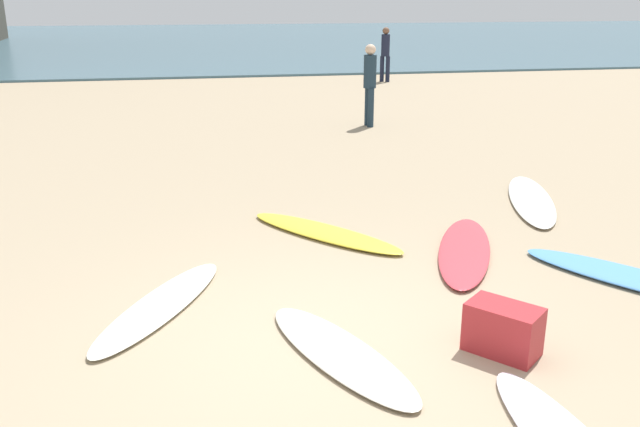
% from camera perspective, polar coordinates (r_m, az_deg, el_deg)
% --- Properties ---
extents(ground_plane, '(120.00, 120.00, 0.00)m').
position_cam_1_polar(ground_plane, '(5.87, 0.08, -10.91)').
color(ground_plane, tan).
extents(ocean_water, '(120.00, 40.00, 0.08)m').
position_cam_1_polar(ocean_water, '(44.18, -9.76, 14.33)').
color(ocean_water, '#426675').
rests_on(ocean_water, ground_plane).
extents(surfboard_0, '(1.44, 2.61, 0.08)m').
position_cam_1_polar(surfboard_0, '(10.09, 17.45, 1.13)').
color(surfboard_0, silver).
rests_on(surfboard_0, ground_plane).
extents(surfboard_2, '(1.87, 2.26, 0.08)m').
position_cam_1_polar(surfboard_2, '(7.72, 25.09, -5.00)').
color(surfboard_2, '#5398E2').
rests_on(surfboard_2, ground_plane).
extents(surfboard_3, '(1.46, 2.32, 0.08)m').
position_cam_1_polar(surfboard_3, '(7.91, 12.14, -3.06)').
color(surfboard_3, '#DE434D').
rests_on(surfboard_3, ground_plane).
extents(surfboard_5, '(1.86, 2.09, 0.08)m').
position_cam_1_polar(surfboard_5, '(8.31, 0.40, -1.61)').
color(surfboard_5, yellow).
rests_on(surfboard_5, ground_plane).
extents(surfboard_6, '(1.47, 2.11, 0.07)m').
position_cam_1_polar(surfboard_6, '(6.62, -13.38, -7.55)').
color(surfboard_6, white).
rests_on(surfboard_6, ground_plane).
extents(surfboard_8, '(1.24, 2.01, 0.07)m').
position_cam_1_polar(surfboard_8, '(5.66, 1.72, -11.74)').
color(surfboard_8, silver).
rests_on(surfboard_8, ground_plane).
extents(beachgoer_near, '(0.39, 0.39, 1.77)m').
position_cam_1_polar(beachgoer_near, '(23.00, 5.56, 13.50)').
color(beachgoer_near, '#191E33').
rests_on(beachgoer_near, ground_plane).
extents(beachgoer_mid, '(0.30, 0.34, 1.79)m').
position_cam_1_polar(beachgoer_mid, '(15.11, 4.24, 11.15)').
color(beachgoer_mid, '#1E3342').
rests_on(beachgoer_mid, ground_plane).
extents(beach_cooler, '(0.65, 0.67, 0.42)m').
position_cam_1_polar(beach_cooler, '(5.84, 15.24, -9.45)').
color(beach_cooler, '#B2282D').
rests_on(beach_cooler, ground_plane).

